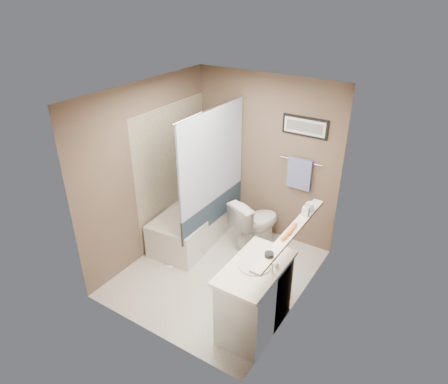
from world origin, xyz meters
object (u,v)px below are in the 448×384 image
Objects in this scene: vanity at (255,299)px; soap_bottle at (306,209)px; glass_jar at (310,207)px; candle_bowl_near at (269,255)px; hair_brush_front at (287,234)px; bathtub at (195,223)px; toilet at (255,222)px; hair_brush_back at (292,229)px.

soap_bottle is at bearing 75.20° from vanity.
glass_jar is (0.19, 0.92, 0.77)m from vanity.
candle_bowl_near is 0.41× the size of hair_brush_front.
bathtub is 2.01m from glass_jar.
hair_brush_back is (0.94, -0.97, 0.76)m from toilet.
bathtub is 1.99× the size of toilet.
hair_brush_back reaches higher than toilet.
candle_bowl_near is at bearing -90.00° from hair_brush_back.
hair_brush_front reaches higher than bathtub.
candle_bowl_near reaches higher than bathtub.
toilet is 1.59m from vanity.
candle_bowl_near is at bearing -90.00° from glass_jar.
hair_brush_back reaches higher than bathtub.
bathtub is at bearing 175.13° from glass_jar.
hair_brush_back is 1.36× the size of soap_bottle.
toilet is (0.85, 0.33, 0.13)m from bathtub.
toilet is 1.32m from glass_jar.
hair_brush_front is at bearing 90.00° from candle_bowl_near.
glass_jar is at bearing 172.93° from toilet.
soap_bottle reaches higher than bathtub.
hair_brush_back is at bearing -90.00° from glass_jar.
glass_jar is (0.00, 0.49, 0.03)m from hair_brush_back.
vanity is 0.77m from candle_bowl_near.
candle_bowl_near is 0.56× the size of soap_bottle.
bathtub is 6.82× the size of hair_brush_back.
glass_jar is (1.79, -0.15, 0.92)m from bathtub.
hair_brush_front and hair_brush_back have the same top height.
hair_brush_front is at bearing 150.48° from toilet.
vanity is 0.82m from hair_brush_front.
soap_bottle reaches higher than candle_bowl_near.
candle_bowl_near reaches higher than vanity.
glass_jar is at bearing 90.00° from hair_brush_back.
hair_brush_front is (1.79, -0.77, 0.89)m from bathtub.
hair_brush_front is 2.20× the size of glass_jar.
bathtub is 16.67× the size of candle_bowl_near.
hair_brush_back is (1.79, -0.64, 0.89)m from bathtub.
toilet is at bearing 116.61° from vanity.
hair_brush_back is (0.00, 0.13, 0.00)m from hair_brush_front.
bathtub is 6.82× the size of hair_brush_front.
toilet is at bearing 147.21° from soap_bottle.
soap_bottle reaches higher than toilet.
candle_bowl_near is at bearing -90.00° from soap_bottle.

